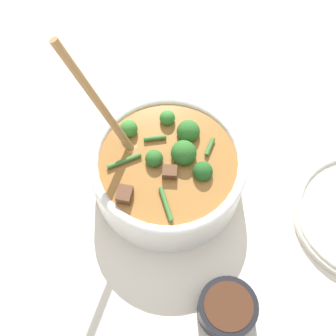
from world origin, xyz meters
The scene contains 3 objects.
ground_plane centered at (0.00, 0.00, 0.00)m, with size 4.00×4.00×0.00m, color silver.
stew_bowl centered at (0.00, 0.00, 0.05)m, with size 0.25×0.25×0.28m.
condiment_bowl centered at (-0.03, -0.23, 0.02)m, with size 0.08×0.08×0.04m.
Camera 1 is at (-0.15, -0.28, 0.64)m, focal length 45.00 mm.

